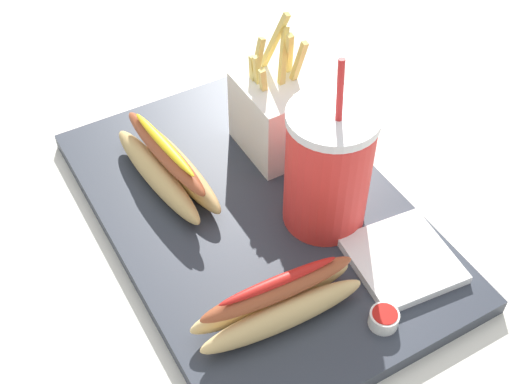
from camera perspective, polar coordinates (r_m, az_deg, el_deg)
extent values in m
cube|color=silver|center=(0.83, 0.00, -2.85)|extent=(2.40, 2.40, 0.02)
cube|color=#2D333D|center=(0.82, 0.00, -1.93)|extent=(0.49, 0.33, 0.02)
cylinder|color=red|center=(0.75, 5.95, 1.68)|extent=(0.09, 0.09, 0.14)
cylinder|color=white|center=(0.70, 6.43, 6.15)|extent=(0.10, 0.10, 0.01)
cylinder|color=red|center=(0.68, 6.96, 8.19)|extent=(0.02, 0.01, 0.07)
cube|color=white|center=(0.86, 1.98, 6.38)|extent=(0.10, 0.09, 0.10)
cube|color=#E5C660|center=(0.82, 2.25, 10.82)|extent=(0.04, 0.03, 0.07)
cube|color=#E5C660|center=(0.83, 2.72, 10.75)|extent=(0.03, 0.02, 0.09)
cube|color=#E5C660|center=(0.82, 3.49, 10.51)|extent=(0.02, 0.01, 0.07)
cube|color=#E5C660|center=(0.82, 0.03, 10.30)|extent=(0.01, 0.03, 0.07)
cube|color=#E5C660|center=(0.84, -0.22, 9.44)|extent=(0.01, 0.01, 0.06)
cube|color=#E5C660|center=(0.82, 0.15, 9.44)|extent=(0.01, 0.01, 0.06)
cube|color=#E5C660|center=(0.83, 1.39, 12.09)|extent=(0.03, 0.03, 0.09)
cube|color=#E5C660|center=(0.81, 0.64, 8.62)|extent=(0.01, 0.01, 0.06)
ellipsoid|color=tan|center=(0.83, -8.17, 1.39)|extent=(0.19, 0.05, 0.04)
ellipsoid|color=tan|center=(0.84, -6.51, 2.18)|extent=(0.19, 0.05, 0.04)
ellipsoid|color=#994728|center=(0.81, -7.54, 3.30)|extent=(0.17, 0.04, 0.02)
ellipsoid|color=gold|center=(0.80, -7.63, 3.98)|extent=(0.13, 0.03, 0.01)
ellipsoid|color=#DBB775|center=(0.70, 2.28, -10.18)|extent=(0.03, 0.18, 0.04)
ellipsoid|color=#DBB775|center=(0.71, 1.33, -8.70)|extent=(0.03, 0.18, 0.04)
ellipsoid|color=#994728|center=(0.68, 1.86, -8.00)|extent=(0.03, 0.17, 0.02)
ellipsoid|color=red|center=(0.67, 1.88, -7.35)|extent=(0.02, 0.13, 0.01)
cylinder|color=white|center=(0.72, 10.52, -10.28)|extent=(0.03, 0.03, 0.02)
cylinder|color=#B2140F|center=(0.71, 10.60, -9.99)|extent=(0.03, 0.03, 0.01)
cube|color=white|center=(0.77, 11.97, -5.48)|extent=(0.12, 0.12, 0.01)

